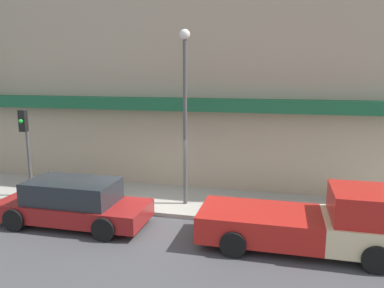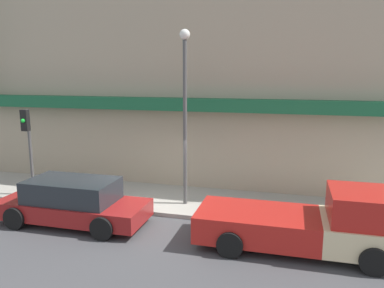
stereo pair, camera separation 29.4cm
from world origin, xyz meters
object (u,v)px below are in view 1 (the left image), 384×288
(fire_hydrant, at_px, (120,193))
(street_lamp, at_px, (185,99))
(traffic_light, at_px, (26,137))
(parked_car, at_px, (73,203))
(pickup_truck, at_px, (316,222))

(fire_hydrant, bearing_deg, street_lamp, 9.72)
(traffic_light, bearing_deg, parked_car, -30.94)
(street_lamp, bearing_deg, parked_car, -142.81)
(pickup_truck, height_order, parked_car, pickup_truck)
(pickup_truck, bearing_deg, street_lamp, 149.64)
(traffic_light, bearing_deg, fire_hydrant, 3.20)
(pickup_truck, bearing_deg, traffic_light, 168.60)
(fire_hydrant, height_order, street_lamp, street_lamp)
(pickup_truck, distance_m, traffic_light, 10.69)
(fire_hydrant, bearing_deg, parked_car, -110.55)
(pickup_truck, distance_m, street_lamp, 5.88)
(traffic_light, bearing_deg, pickup_truck, -9.57)
(pickup_truck, height_order, fire_hydrant, pickup_truck)
(fire_hydrant, distance_m, traffic_light, 4.16)
(parked_car, height_order, fire_hydrant, parked_car)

